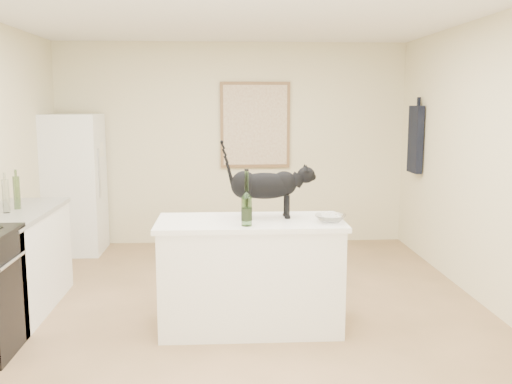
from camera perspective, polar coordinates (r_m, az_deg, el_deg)
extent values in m
plane|color=#A57E58|center=(5.05, -1.84, -12.41)|extent=(5.50, 5.50, 0.00)
plane|color=white|center=(4.77, -2.00, 18.13)|extent=(5.50, 5.50, 0.00)
plane|color=beige|center=(7.47, -2.40, 4.76)|extent=(4.50, 0.00, 4.50)
plane|color=beige|center=(2.03, -0.12, -6.27)|extent=(4.50, 0.00, 4.50)
plane|color=beige|center=(5.29, 23.28, 2.37)|extent=(0.00, 5.50, 5.50)
cube|color=white|center=(4.72, -0.58, -8.40)|extent=(1.44, 0.67, 0.86)
cube|color=white|center=(4.61, -0.59, -3.05)|extent=(1.50, 0.70, 0.04)
cube|color=white|center=(5.51, -22.79, -6.57)|extent=(0.60, 1.40, 0.86)
cube|color=gray|center=(5.42, -23.07, -1.97)|extent=(0.62, 1.44, 0.04)
cube|color=white|center=(7.36, -17.70, 0.76)|extent=(0.68, 0.68, 1.70)
cube|color=brown|center=(7.44, -0.08, 6.68)|extent=(0.90, 0.03, 1.10)
cube|color=beige|center=(7.42, -0.08, 6.68)|extent=(0.82, 0.00, 1.02)
cube|color=black|center=(7.15, 15.59, 5.07)|extent=(0.08, 0.34, 0.80)
cylinder|color=#2F5E25|center=(4.36, -0.94, -0.90)|extent=(0.10, 0.10, 0.39)
imported|color=silver|center=(4.56, 7.42, -2.62)|extent=(0.30, 0.30, 0.06)
cube|color=white|center=(7.28, -15.13, 4.13)|extent=(0.02, 0.14, 0.17)
cylinder|color=#99A69C|center=(5.33, -23.64, -0.39)|extent=(0.06, 0.06, 0.29)
cylinder|color=#214316|center=(5.49, -22.71, -0.06)|extent=(0.06, 0.06, 0.29)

